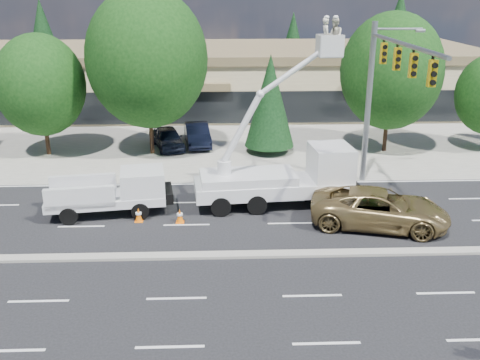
{
  "coord_description": "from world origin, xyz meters",
  "views": [
    {
      "loc": [
        1.71,
        -20.15,
        10.78
      ],
      "look_at": [
        2.55,
        2.82,
        2.4
      ],
      "focal_mm": 40.0,
      "sensor_mm": 36.0,
      "label": 1
    }
  ],
  "objects_px": {
    "signal_mast": "(382,83)",
    "utility_pickup": "(115,196)",
    "minivan": "(380,208)",
    "bucket_truck": "(289,167)"
  },
  "relations": [
    {
      "from": "signal_mast",
      "to": "utility_pickup",
      "type": "bearing_deg",
      "value": -170.45
    },
    {
      "from": "utility_pickup",
      "to": "bucket_truck",
      "type": "xyz_separation_m",
      "value": [
        8.78,
        0.92,
        1.12
      ]
    },
    {
      "from": "bucket_truck",
      "to": "utility_pickup",
      "type": "bearing_deg",
      "value": -179.6
    },
    {
      "from": "utility_pickup",
      "to": "signal_mast",
      "type": "bearing_deg",
      "value": 1.32
    },
    {
      "from": "bucket_truck",
      "to": "minivan",
      "type": "xyz_separation_m",
      "value": [
        3.98,
        -2.87,
        -1.14
      ]
    },
    {
      "from": "signal_mast",
      "to": "minivan",
      "type": "xyz_separation_m",
      "value": [
        -0.88,
        -4.24,
        -5.16
      ]
    },
    {
      "from": "signal_mast",
      "to": "bucket_truck",
      "type": "relative_size",
      "value": 1.07
    },
    {
      "from": "utility_pickup",
      "to": "minivan",
      "type": "distance_m",
      "value": 12.91
    },
    {
      "from": "signal_mast",
      "to": "utility_pickup",
      "type": "relative_size",
      "value": 1.69
    },
    {
      "from": "utility_pickup",
      "to": "minivan",
      "type": "height_order",
      "value": "utility_pickup"
    }
  ]
}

